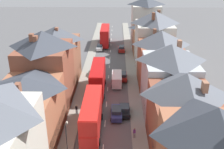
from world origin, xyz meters
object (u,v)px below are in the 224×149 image
Objects in this scene: car_parked_right_a at (123,76)px; double_decker_bus_mid_street at (98,78)px; car_far_grey at (124,110)px; car_near_blue at (117,112)px; street_lamp at (67,141)px; double_decker_bus_lead at (92,116)px; double_decker_bus_far_approaching at (105,35)px; car_parked_left_b at (95,71)px; car_mid_black at (100,47)px; pedestrian_mid_left at (134,133)px; car_mid_white at (122,49)px; delivery_van at (117,79)px; pedestrian_mid_right at (77,109)px.

double_decker_bus_mid_street is at bearing -131.02° from car_parked_right_a.
car_near_blue is at bearing -147.46° from car_far_grey.
car_far_grey is 13.72m from street_lamp.
double_decker_bus_lead reaches higher than car_parked_right_a.
car_parked_left_b is (-1.29, -22.99, -2.02)m from double_decker_bus_far_approaching.
car_near_blue is 1.08× the size of car_parked_left_b.
double_decker_bus_mid_street is at bearing -87.16° from car_mid_black.
double_decker_bus_far_approaching is 46.39m from pedestrian_mid_left.
car_mid_white reaches higher than car_parked_right_a.
double_decker_bus_mid_street is 8.67m from car_parked_left_b.
double_decker_bus_far_approaching is 40.50m from car_near_blue.
car_parked_right_a is 26.28m from street_lamp.
car_parked_right_a is 13.78m from car_far_grey.
delivery_van is 23.33m from street_lamp.
street_lamp reaches higher than car_far_grey.
car_near_blue is 33.44m from car_mid_white.
delivery_van is (4.90, -5.35, 0.54)m from car_parked_left_b.
car_mid_black reaches higher than car_far_grey.
pedestrian_mid_right is (-9.12, 6.31, 0.00)m from pedestrian_mid_left.
car_far_grey is at bearing 100.72° from pedestrian_mid_left.
pedestrian_mid_right reaches higher than car_parked_left_b.
car_parked_left_b is 7.27m from delivery_van.
pedestrian_mid_right is at bearing -109.71° from double_decker_bus_mid_street.
car_mid_white is at bearing 76.46° from pedestrian_mid_right.
double_decker_bus_lead is 2.39× the size of car_mid_black.
double_decker_bus_lead is 21.56m from car_parked_left_b.
street_lamp is (-2.44, -50.79, 0.43)m from double_decker_bus_far_approaching.
car_near_blue is 11.96m from delivery_van.
car_mid_black is 34.41m from pedestrian_mid_right.
street_lamp reaches higher than double_decker_bus_lead.
delivery_van reaches higher than car_parked_right_a.
pedestrian_mid_left is (1.23, -20.27, 0.23)m from car_parked_right_a.
double_decker_bus_far_approaching reaches higher than car_far_grey.
double_decker_bus_mid_street is 2.08× the size of delivery_van.
car_near_blue is at bearing -90.00° from delivery_van.
pedestrian_mid_left is (2.53, -5.66, 0.18)m from car_near_blue.
pedestrian_mid_right is (-6.59, 0.65, 0.18)m from car_near_blue.
car_parked_right_a is at bearing 60.53° from pedestrian_mid_right.
double_decker_bus_lead reaches higher than car_mid_black.
car_mid_white is 0.97× the size of car_far_grey.
car_parked_left_b is at bearing 84.21° from pedestrian_mid_right.
pedestrian_mid_left is (6.14, -45.95, -1.78)m from double_decker_bus_far_approaching.
double_decker_bus_far_approaching is at bearing 85.70° from pedestrian_mid_right.
double_decker_bus_far_approaching is at bearing 86.79° from car_parked_left_b.
double_decker_bus_lead is at bearing -97.45° from car_mid_white.
street_lamp is at bearing -110.97° from double_decker_bus_lead.
delivery_van is 17.79m from pedestrian_mid_left.
car_parked_left_b is at bearing 110.63° from car_far_grey.
delivery_van is (-0.00, 11.95, 0.49)m from car_near_blue.
car_mid_black is 1.17× the size of car_mid_white.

